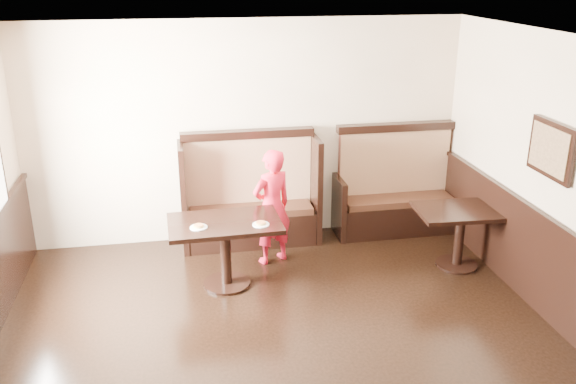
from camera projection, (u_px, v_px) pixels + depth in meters
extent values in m
plane|color=beige|center=(247.00, 133.00, 7.68)|extent=(5.50, 0.00, 5.50)
plane|color=white|center=(306.00, 61.00, 3.96)|extent=(7.00, 7.00, 0.00)
cube|color=black|center=(551.00, 150.00, 5.92)|extent=(0.04, 0.70, 0.55)
cube|color=olive|center=(549.00, 150.00, 5.91)|extent=(0.01, 0.60, 0.45)
cube|color=black|center=(252.00, 228.00, 7.84)|extent=(1.60, 0.50, 0.42)
cube|color=#341B10|center=(251.00, 210.00, 7.75)|extent=(1.54, 0.46, 0.09)
cube|color=#48100E|center=(248.00, 172.00, 7.79)|extent=(1.60, 0.12, 0.92)
cube|color=black|center=(247.00, 134.00, 7.61)|extent=(1.68, 0.16, 0.10)
cube|color=black|center=(183.00, 195.00, 7.62)|extent=(0.07, 0.72, 1.36)
cube|color=black|center=(314.00, 187.00, 7.91)|extent=(0.07, 0.72, 1.36)
cube|color=black|center=(396.00, 217.00, 8.17)|extent=(1.50, 0.50, 0.42)
cube|color=#341B10|center=(397.00, 200.00, 8.08)|extent=(1.44, 0.46, 0.09)
cube|color=#48100E|center=(394.00, 163.00, 8.12)|extent=(1.50, 0.12, 0.92)
cube|color=black|center=(396.00, 127.00, 7.95)|extent=(1.58, 0.16, 0.10)
cube|color=black|center=(337.00, 205.00, 8.06)|extent=(0.07, 0.72, 0.80)
cube|color=black|center=(449.00, 197.00, 8.33)|extent=(0.07, 0.72, 0.80)
cube|color=black|center=(224.00, 224.00, 6.61)|extent=(1.24, 0.80, 0.05)
cylinder|color=black|center=(226.00, 255.00, 6.75)|extent=(0.12, 0.12, 0.71)
cylinder|color=black|center=(227.00, 283.00, 6.87)|extent=(0.53, 0.53, 0.03)
cube|color=black|center=(462.00, 211.00, 7.06)|extent=(1.08, 0.74, 0.05)
cylinder|color=black|center=(459.00, 239.00, 7.19)|extent=(0.11, 0.11, 0.67)
cylinder|color=black|center=(456.00, 264.00, 7.30)|extent=(0.50, 0.50, 0.03)
imported|color=red|center=(272.00, 207.00, 7.19)|extent=(0.61, 0.52, 1.41)
cylinder|color=white|center=(199.00, 227.00, 6.44)|extent=(0.19, 0.19, 0.01)
cylinder|color=tan|center=(199.00, 226.00, 6.44)|extent=(0.12, 0.12, 0.02)
cylinder|color=#EABA54|center=(198.00, 225.00, 6.43)|extent=(0.10, 0.10, 0.01)
cylinder|color=white|center=(261.00, 224.00, 6.51)|extent=(0.18, 0.18, 0.01)
cylinder|color=tan|center=(261.00, 223.00, 6.51)|extent=(0.11, 0.11, 0.02)
cylinder|color=#EABA54|center=(261.00, 222.00, 6.50)|extent=(0.10, 0.10, 0.01)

